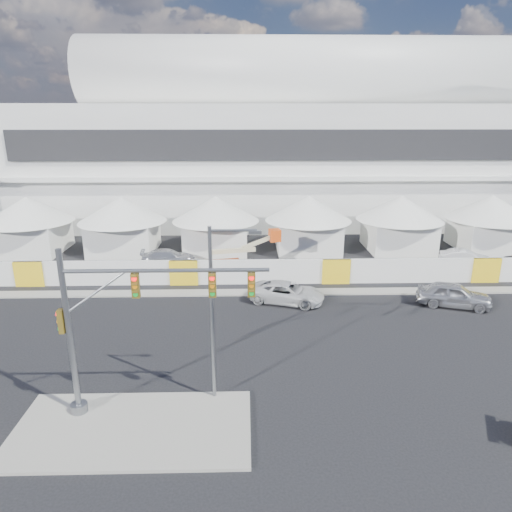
{
  "coord_description": "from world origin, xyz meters",
  "views": [
    {
      "loc": [
        -1.17,
        -19.47,
        12.8
      ],
      "look_at": [
        -0.44,
        10.0,
        3.7
      ],
      "focal_mm": 32.0,
      "sensor_mm": 36.0,
      "label": 1
    }
  ],
  "objects_px": {
    "pickup_curb": "(287,293)",
    "traffic_mast": "(112,327)",
    "lot_car_c": "(168,257)",
    "boom_lift": "(227,263)",
    "lot_car_a": "(465,258)",
    "sedan_silver": "(454,295)",
    "streetlight_median": "(217,303)"
  },
  "relations": [
    {
      "from": "pickup_curb",
      "to": "traffic_mast",
      "type": "xyz_separation_m",
      "value": [
        -8.61,
        -12.57,
        3.55
      ]
    },
    {
      "from": "lot_car_c",
      "to": "boom_lift",
      "type": "bearing_deg",
      "value": -124.31
    },
    {
      "from": "pickup_curb",
      "to": "lot_car_a",
      "type": "distance_m",
      "value": 18.42
    },
    {
      "from": "lot_car_a",
      "to": "boom_lift",
      "type": "bearing_deg",
      "value": 113.51
    },
    {
      "from": "sedan_silver",
      "to": "lot_car_a",
      "type": "xyz_separation_m",
      "value": [
        5.03,
        8.91,
        -0.14
      ]
    },
    {
      "from": "lot_car_a",
      "to": "sedan_silver",
      "type": "bearing_deg",
      "value": 169.08
    },
    {
      "from": "traffic_mast",
      "to": "streetlight_median",
      "type": "height_order",
      "value": "streetlight_median"
    },
    {
      "from": "traffic_mast",
      "to": "sedan_silver",
      "type": "bearing_deg",
      "value": 29.92
    },
    {
      "from": "sedan_silver",
      "to": "traffic_mast",
      "type": "distance_m",
      "value": 23.55
    },
    {
      "from": "sedan_silver",
      "to": "traffic_mast",
      "type": "xyz_separation_m",
      "value": [
        -20.19,
        -11.62,
        3.44
      ]
    },
    {
      "from": "sedan_silver",
      "to": "pickup_curb",
      "type": "bearing_deg",
      "value": 103.61
    },
    {
      "from": "lot_car_c",
      "to": "traffic_mast",
      "type": "xyz_separation_m",
      "value": [
        1.24,
        -21.49,
        3.59
      ]
    },
    {
      "from": "sedan_silver",
      "to": "lot_car_c",
      "type": "relative_size",
      "value": 1.04
    },
    {
      "from": "pickup_curb",
      "to": "lot_car_c",
      "type": "distance_m",
      "value": 13.29
    },
    {
      "from": "traffic_mast",
      "to": "lot_car_a",
      "type": "bearing_deg",
      "value": 39.15
    },
    {
      "from": "pickup_curb",
      "to": "lot_car_a",
      "type": "xyz_separation_m",
      "value": [
        16.61,
        7.96,
        -0.02
      ]
    },
    {
      "from": "sedan_silver",
      "to": "traffic_mast",
      "type": "bearing_deg",
      "value": 138.23
    },
    {
      "from": "pickup_curb",
      "to": "streetlight_median",
      "type": "distance_m",
      "value": 12.94
    },
    {
      "from": "lot_car_a",
      "to": "traffic_mast",
      "type": "xyz_separation_m",
      "value": [
        -25.22,
        -20.53,
        3.58
      ]
    },
    {
      "from": "streetlight_median",
      "to": "boom_lift",
      "type": "distance_m",
      "value": 18.05
    },
    {
      "from": "lot_car_a",
      "to": "streetlight_median",
      "type": "xyz_separation_m",
      "value": [
        -20.85,
        -19.47,
        4.15
      ]
    },
    {
      "from": "lot_car_c",
      "to": "streetlight_median",
      "type": "relative_size",
      "value": 0.58
    },
    {
      "from": "streetlight_median",
      "to": "boom_lift",
      "type": "bearing_deg",
      "value": 90.75
    },
    {
      "from": "traffic_mast",
      "to": "boom_lift",
      "type": "bearing_deg",
      "value": 77.51
    },
    {
      "from": "pickup_curb",
      "to": "streetlight_median",
      "type": "xyz_separation_m",
      "value": [
        -4.24,
        -11.51,
        4.13
      ]
    },
    {
      "from": "lot_car_c",
      "to": "boom_lift",
      "type": "xyz_separation_m",
      "value": [
        5.38,
        -2.8,
        0.28
      ]
    },
    {
      "from": "pickup_curb",
      "to": "traffic_mast",
      "type": "bearing_deg",
      "value": 163.26
    },
    {
      "from": "lot_car_c",
      "to": "traffic_mast",
      "type": "relative_size",
      "value": 0.54
    },
    {
      "from": "sedan_silver",
      "to": "boom_lift",
      "type": "distance_m",
      "value": 17.54
    },
    {
      "from": "pickup_curb",
      "to": "boom_lift",
      "type": "bearing_deg",
      "value": 53.85
    },
    {
      "from": "pickup_curb",
      "to": "lot_car_a",
      "type": "relative_size",
      "value": 1.23
    },
    {
      "from": "pickup_curb",
      "to": "boom_lift",
      "type": "distance_m",
      "value": 7.58
    }
  ]
}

